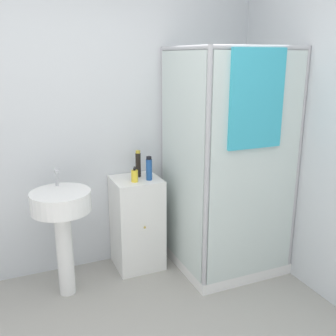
{
  "coord_description": "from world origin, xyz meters",
  "views": [
    {
      "loc": [
        -0.48,
        -1.54,
        1.81
      ],
      "look_at": [
        0.66,
        1.14,
        0.97
      ],
      "focal_mm": 42.0,
      "sensor_mm": 36.0,
      "label": 1
    }
  ],
  "objects_px": {
    "soap_dispenser": "(135,176)",
    "shampoo_bottle_blue": "(149,169)",
    "sink": "(62,216)",
    "shampoo_bottle_tall_black": "(138,164)"
  },
  "relations": [
    {
      "from": "sink",
      "to": "soap_dispenser",
      "type": "distance_m",
      "value": 0.66
    },
    {
      "from": "shampoo_bottle_tall_black",
      "to": "shampoo_bottle_blue",
      "type": "relative_size",
      "value": 1.15
    },
    {
      "from": "soap_dispenser",
      "to": "shampoo_bottle_blue",
      "type": "xyz_separation_m",
      "value": [
        0.13,
        0.0,
        0.05
      ]
    },
    {
      "from": "soap_dispenser",
      "to": "shampoo_bottle_blue",
      "type": "height_order",
      "value": "shampoo_bottle_blue"
    },
    {
      "from": "shampoo_bottle_tall_black",
      "to": "soap_dispenser",
      "type": "bearing_deg",
      "value": -121.12
    },
    {
      "from": "shampoo_bottle_blue",
      "to": "shampoo_bottle_tall_black",
      "type": "bearing_deg",
      "value": 113.78
    },
    {
      "from": "soap_dispenser",
      "to": "shampoo_bottle_blue",
      "type": "bearing_deg",
      "value": 0.53
    },
    {
      "from": "sink",
      "to": "shampoo_bottle_tall_black",
      "type": "distance_m",
      "value": 0.78
    },
    {
      "from": "sink",
      "to": "soap_dispenser",
      "type": "xyz_separation_m",
      "value": [
        0.62,
        0.12,
        0.21
      ]
    },
    {
      "from": "shampoo_bottle_tall_black",
      "to": "shampoo_bottle_blue",
      "type": "xyz_separation_m",
      "value": [
        0.05,
        -0.12,
        -0.01
      ]
    }
  ]
}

